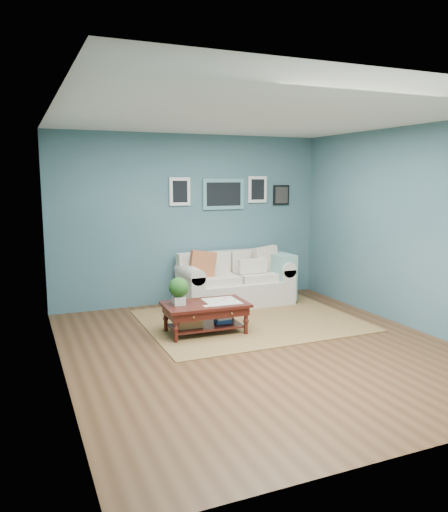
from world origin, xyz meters
TOP-DOWN VIEW (x-y plane):
  - room_shell at (0.02, 0.06)m, footprint 5.00×5.02m
  - area_rug at (0.38, 1.08)m, footprint 2.93×2.35m
  - loveseat at (0.64, 2.02)m, footprint 1.81×0.82m
  - coffee_table at (-0.46, 0.80)m, footprint 1.11×0.67m

SIDE VIEW (x-z plane):
  - area_rug at x=0.38m, z-range 0.00..0.01m
  - coffee_table at x=-0.46m, z-range -0.04..0.72m
  - loveseat at x=0.64m, z-range -0.09..0.84m
  - room_shell at x=0.02m, z-range 0.01..2.71m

